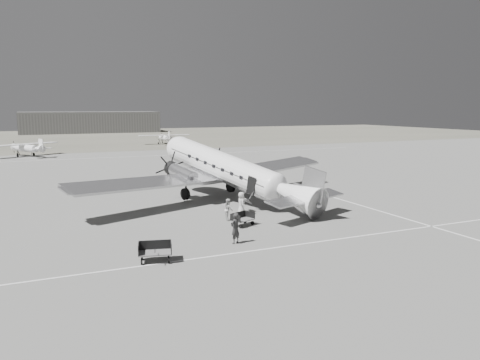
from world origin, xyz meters
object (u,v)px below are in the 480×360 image
object	(u,v)px
hangar_main	(90,122)
baggage_cart_near	(243,219)
ground_crew	(235,228)
passenger	(241,204)
light_plane_right	(165,139)
light_plane_left	(26,149)
ramp_agent	(228,209)
dc3_airliner	(230,172)
baggage_cart_far	(155,252)

from	to	relation	value
hangar_main	baggage_cart_near	bearing A→B (deg)	-92.07
hangar_main	ground_crew	distance (m)	132.43
passenger	light_plane_right	bearing A→B (deg)	-6.14
light_plane_left	light_plane_right	bearing A→B (deg)	-0.83
light_plane_right	ramp_agent	distance (m)	71.45
light_plane_left	ramp_agent	distance (m)	55.78
hangar_main	light_plane_right	world-z (taller)	hangar_main
light_plane_right	ground_crew	distance (m)	77.28
light_plane_right	baggage_cart_near	distance (m)	73.32
passenger	baggage_cart_near	bearing A→B (deg)	161.72
ground_crew	dc3_airliner	bearing A→B (deg)	-138.21
light_plane_left	light_plane_right	world-z (taller)	light_plane_left
dc3_airliner	light_plane_right	xyz separation A→B (m)	(11.52, 64.26, -1.43)
hangar_main	light_plane_right	size ratio (longest dim) A/B	3.73
hangar_main	dc3_airliner	xyz separation A→B (m)	(-2.30, -120.90, -0.70)
light_plane_left	dc3_airliner	bearing A→B (deg)	-102.39
dc3_airliner	ramp_agent	distance (m)	6.59
light_plane_left	ground_crew	size ratio (longest dim) A/B	6.23
ground_crew	passenger	size ratio (longest dim) A/B	1.05
light_plane_left	light_plane_right	size ratio (longest dim) A/B	1.02
ground_crew	passenger	xyz separation A→B (m)	(3.33, 6.55, -0.04)
baggage_cart_far	hangar_main	bearing A→B (deg)	98.74
hangar_main	ground_crew	world-z (taller)	hangar_main
light_plane_right	baggage_cart_far	distance (m)	79.80
light_plane_right	ground_crew	xyz separation A→B (m)	(-15.99, -75.61, -0.24)
hangar_main	ramp_agent	world-z (taller)	hangar_main
dc3_airliner	baggage_cart_near	bearing A→B (deg)	-126.91
light_plane_left	ground_crew	bearing A→B (deg)	-109.78
light_plane_right	ramp_agent	bearing A→B (deg)	-98.92
light_plane_left	baggage_cart_near	xyz separation A→B (m)	(13.73, -56.07, -0.74)
baggage_cart_far	ramp_agent	size ratio (longest dim) A/B	1.17
dc3_airliner	light_plane_left	world-z (taller)	dc3_airliner
dc3_airliner	light_plane_right	bearing A→B (deg)	59.87
baggage_cart_near	ramp_agent	size ratio (longest dim) A/B	1.03
ground_crew	light_plane_left	bearing A→B (deg)	-105.68
baggage_cart_near	baggage_cart_far	size ratio (longest dim) A/B	0.88
hangar_main	light_plane_left	size ratio (longest dim) A/B	3.66
dc3_airliner	light_plane_right	world-z (taller)	dc3_airliner
baggage_cart_near	ground_crew	size ratio (longest dim) A/B	0.87
baggage_cart_near	hangar_main	bearing A→B (deg)	64.41
baggage_cart_far	ground_crew	size ratio (longest dim) A/B	0.98
dc3_airliner	light_plane_right	distance (m)	65.30
hangar_main	baggage_cart_far	distance (m)	134.14
ground_crew	passenger	world-z (taller)	ground_crew
light_plane_left	passenger	xyz separation A→B (m)	(14.95, -53.14, -0.31)
baggage_cart_far	light_plane_left	bearing A→B (deg)	109.89
light_plane_right	ground_crew	world-z (taller)	light_plane_right
light_plane_right	baggage_cart_near	size ratio (longest dim) A/B	7.03
light_plane_left	hangar_main	bearing A→B (deg)	44.98
dc3_airliner	ramp_agent	bearing A→B (deg)	-134.17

